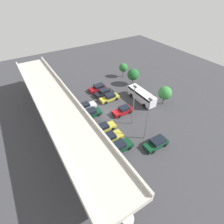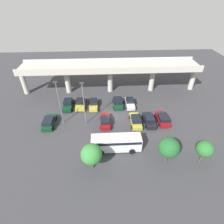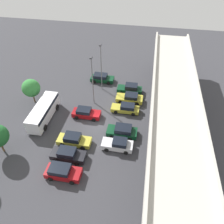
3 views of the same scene
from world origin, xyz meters
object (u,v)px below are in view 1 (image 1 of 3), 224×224
(parked_car_7, at_px, (98,88))
(lamp_post_mid_lot, at_px, (133,103))
(parked_car_0, at_px, (156,143))
(shuttle_bus, at_px, (142,95))
(parked_car_8, at_px, (110,138))
(tree_front_centre, at_px, (133,74))
(parked_car_1, at_px, (120,147))
(parked_car_3, at_px, (123,110))
(parked_car_4, at_px, (91,113))
(tree_front_left, at_px, (165,93))
(parked_car_9, at_px, (110,97))
(lamp_post_near_aisle, at_px, (147,117))
(parked_car_2, at_px, (104,128))
(parked_car_5, at_px, (86,106))
(parked_car_6, at_px, (104,92))
(tree_front_far_right, at_px, (123,68))

(parked_car_7, height_order, lamp_post_mid_lot, lamp_post_mid_lot)
(parked_car_0, height_order, shuttle_bus, shuttle_bus)
(parked_car_8, height_order, tree_front_centre, tree_front_centre)
(parked_car_1, bearing_deg, parked_car_3, 52.07)
(parked_car_1, distance_m, parked_car_8, 2.75)
(parked_car_4, relative_size, tree_front_left, 0.99)
(parked_car_7, bearing_deg, shuttle_bus, 124.34)
(parked_car_7, height_order, parked_car_9, parked_car_9)
(lamp_post_near_aisle, bearing_deg, lamp_post_mid_lot, -5.87)
(parked_car_0, xyz_separation_m, parked_car_2, (8.35, 5.93, -0.06))
(parked_car_5, bearing_deg, lamp_post_near_aisle, -69.07)
(parked_car_6, height_order, tree_front_far_right, tree_front_far_right)
(parked_car_2, relative_size, parked_car_3, 1.02)
(parked_car_4, height_order, lamp_post_mid_lot, lamp_post_mid_lot)
(parked_car_8, relative_size, tree_front_centre, 1.02)
(parked_car_8, xyz_separation_m, tree_front_centre, (14.32, -15.98, 2.34))
(parked_car_1, relative_size, lamp_post_mid_lot, 0.52)
(parked_car_9, bearing_deg, tree_front_far_right, -139.60)
(parked_car_2, relative_size, lamp_post_mid_lot, 0.53)
(parked_car_0, distance_m, parked_car_1, 6.58)
(parked_car_1, distance_m, lamp_post_mid_lot, 8.46)
(parked_car_4, distance_m, parked_car_8, 8.27)
(parked_car_1, distance_m, parked_car_3, 10.21)
(parked_car_0, distance_m, tree_front_left, 13.66)
(parked_car_6, distance_m, parked_car_9, 2.66)
(parked_car_4, bearing_deg, tree_front_centre, 20.91)
(parked_car_4, height_order, lamp_post_near_aisle, lamp_post_near_aisle)
(parked_car_5, bearing_deg, parked_car_3, -42.33)
(parked_car_0, xyz_separation_m, parked_car_6, (19.34, -0.42, 0.02))
(parked_car_7, height_order, shuttle_bus, shuttle_bus)
(parked_car_2, height_order, tree_front_far_right, tree_front_far_right)
(parked_car_4, relative_size, lamp_post_near_aisle, 0.51)
(parked_car_9, height_order, shuttle_bus, shuttle_bus)
(parked_car_9, distance_m, tree_front_centre, 10.03)
(tree_front_centre, xyz_separation_m, tree_front_far_right, (5.14, -0.44, -0.13))
(parked_car_2, relative_size, tree_front_left, 1.03)
(parked_car_9, bearing_deg, parked_car_2, 52.48)
(tree_front_far_right, bearing_deg, parked_car_9, 130.40)
(parked_car_6, bearing_deg, parked_car_3, 89.17)
(parked_car_5, distance_m, lamp_post_near_aisle, 15.45)
(parked_car_7, bearing_deg, parked_car_9, 92.69)
(parked_car_8, relative_size, tree_front_left, 1.04)
(parked_car_2, relative_size, parked_car_7, 1.05)
(parked_car_2, xyz_separation_m, shuttle_bus, (4.07, -12.72, 0.86))
(parked_car_5, xyz_separation_m, lamp_post_mid_lot, (-9.37, -5.75, 4.39))
(parked_car_5, relative_size, parked_car_8, 0.93)
(parked_car_4, distance_m, tree_front_centre, 17.10)
(parked_car_6, relative_size, parked_car_7, 1.05)
(parked_car_6, distance_m, parked_car_8, 15.40)
(parked_car_0, distance_m, parked_car_6, 19.34)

